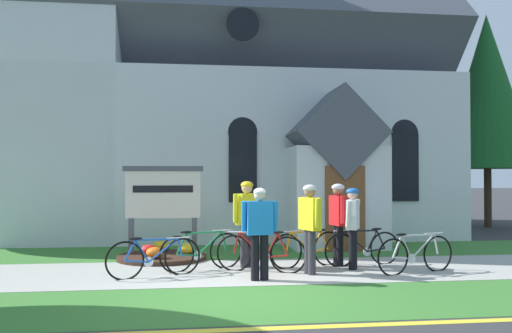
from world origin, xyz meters
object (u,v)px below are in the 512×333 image
at_px(cyclist_in_blue_jersey, 353,222).
at_px(cyclist_in_orange_jersey, 310,222).
at_px(bicycle_orange, 416,254).
at_px(bicycle_white, 202,251).
at_px(cyclist_in_green_jersey, 247,216).
at_px(bicycle_green, 261,253).
at_px(bicycle_black, 363,248).
at_px(church_sign, 163,197).
at_px(cyclist_in_red_jersey, 338,218).
at_px(bicycle_red, 308,249).
at_px(bicycle_silver, 154,257).
at_px(cyclist_in_yellow_jersey, 260,227).
at_px(roadside_conifer, 487,91).

xyz_separation_m(cyclist_in_blue_jersey, cyclist_in_orange_jersey, (-0.96, -0.40, 0.06)).
xyz_separation_m(bicycle_orange, cyclist_in_blue_jersey, (-1.05, 0.53, 0.56)).
relative_size(bicycle_white, cyclist_in_green_jersey, 0.95).
relative_size(bicycle_green, cyclist_in_green_jersey, 0.96).
distance_m(bicycle_green, bicycle_white, 1.18).
distance_m(bicycle_orange, bicycle_black, 1.20).
distance_m(church_sign, bicycle_black, 4.62).
height_order(bicycle_green, cyclist_in_green_jersey, cyclist_in_green_jersey).
bearing_deg(cyclist_in_blue_jersey, cyclist_in_red_jersey, 112.21).
bearing_deg(bicycle_red, bicycle_silver, -166.88).
height_order(bicycle_silver, cyclist_in_yellow_jersey, cyclist_in_yellow_jersey).
bearing_deg(bicycle_white, cyclist_in_yellow_jersey, -50.09).
xyz_separation_m(bicycle_orange, cyclist_in_yellow_jersey, (-3.02, -0.33, 0.58)).
bearing_deg(cyclist_in_red_jersey, bicycle_green, -164.45).
relative_size(church_sign, roadside_conifer, 0.27).
xyz_separation_m(bicycle_orange, bicycle_white, (-4.01, 0.86, 0.01)).
xyz_separation_m(bicycle_black, cyclist_in_red_jersey, (-0.53, -0.02, 0.63)).
bearing_deg(bicycle_red, cyclist_in_blue_jersey, -27.83).
bearing_deg(church_sign, bicycle_green, -48.39).
relative_size(bicycle_silver, bicycle_white, 1.02).
distance_m(cyclist_in_green_jersey, cyclist_in_orange_jersey, 1.43).
bearing_deg(bicycle_orange, bicycle_green, 170.27).
xyz_separation_m(bicycle_green, cyclist_in_red_jersey, (1.65, 0.46, 0.62)).
bearing_deg(bicycle_orange, cyclist_in_green_jersey, 161.11).
distance_m(cyclist_in_orange_jersey, roadside_conifer, 12.53).
relative_size(bicycle_green, roadside_conifer, 0.21).
bearing_deg(cyclist_in_blue_jersey, church_sign, 150.10).
bearing_deg(bicycle_silver, cyclist_in_yellow_jersey, -17.14).
height_order(cyclist_in_blue_jersey, cyclist_in_orange_jersey, cyclist_in_orange_jersey).
relative_size(bicycle_black, cyclist_in_red_jersey, 1.01).
relative_size(cyclist_in_green_jersey, roadside_conifer, 0.22).
bearing_deg(bicycle_orange, cyclist_in_red_jersey, 142.14).
distance_m(bicycle_silver, cyclist_in_blue_jersey, 3.89).
distance_m(cyclist_in_blue_jersey, cyclist_in_orange_jersey, 1.04).
distance_m(bicycle_red, bicycle_silver, 3.11).
distance_m(bicycle_black, bicycle_white, 3.32).
height_order(bicycle_white, cyclist_in_blue_jersey, cyclist_in_blue_jersey).
distance_m(bicycle_silver, roadside_conifer, 14.76).
distance_m(bicycle_red, cyclist_in_blue_jersey, 1.07).
height_order(bicycle_red, bicycle_silver, bicycle_red).
distance_m(cyclist_in_blue_jersey, cyclist_in_yellow_jersey, 2.14).
relative_size(bicycle_green, bicycle_silver, 0.99).
xyz_separation_m(bicycle_orange, cyclist_in_orange_jersey, (-2.01, 0.13, 0.62)).
relative_size(bicycle_red, roadside_conifer, 0.21).
xyz_separation_m(church_sign, bicycle_orange, (4.86, -2.71, -1.01)).
bearing_deg(cyclist_in_red_jersey, cyclist_in_yellow_jersey, -144.36).
bearing_deg(cyclist_in_green_jersey, cyclist_in_blue_jersey, -14.57).
bearing_deg(cyclist_in_orange_jersey, cyclist_in_red_jersey, 46.62).
bearing_deg(bicycle_black, cyclist_in_green_jersey, 178.04).
bearing_deg(cyclist_in_yellow_jersey, cyclist_in_blue_jersey, 23.58).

